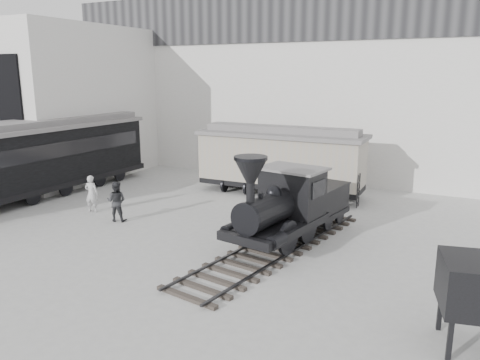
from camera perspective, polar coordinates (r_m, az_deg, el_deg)
The scene contains 8 objects.
ground at distance 16.07m, azimuth -7.30°, elevation -10.22°, with size 90.00×90.00×0.00m, color #9E9E9B.
north_wall at distance 28.44m, azimuth 9.72°, elevation 11.28°, with size 34.00×2.51×11.00m.
west_pavilion at distance 31.88m, azimuth -19.48°, elevation 8.99°, with size 7.00×12.11×9.00m.
locomotive at distance 17.54m, azimuth 5.76°, elevation -3.59°, with size 3.84×10.34×3.57m.
boxcar at distance 24.61m, azimuth 4.97°, elevation 2.60°, with size 8.84×2.89×3.60m.
passenger_coach at distance 26.22m, azimuth -23.11°, elevation 2.55°, with size 3.50×13.85×3.68m.
visitor_a at distance 22.53m, azimuth -17.65°, elevation -1.61°, with size 0.63×0.41×1.73m, color silver.
visitor_b at distance 20.87m, azimuth -14.84°, elevation -2.53°, with size 0.85×0.67×1.76m, color #2B2C2F.
Camera 1 is at (8.36, -12.19, 6.29)m, focal length 35.00 mm.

